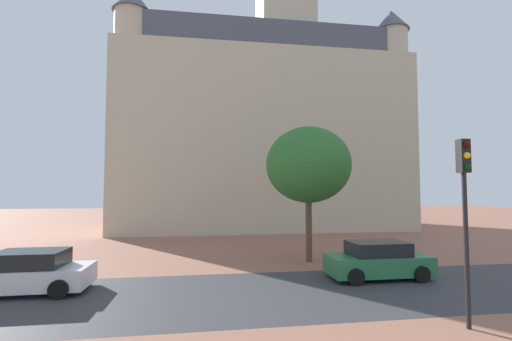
% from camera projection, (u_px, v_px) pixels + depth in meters
% --- Properties ---
extents(ground_plane, '(120.00, 120.00, 0.00)m').
position_uv_depth(ground_plane, '(261.00, 288.00, 12.79)').
color(ground_plane, '#93604C').
extents(street_asphalt_strip, '(120.00, 6.02, 0.00)m').
position_uv_depth(street_asphalt_strip, '(264.00, 293.00, 12.12)').
color(street_asphalt_strip, '#38383D').
rests_on(street_asphalt_strip, ground_plane).
extents(landmark_building, '(26.51, 12.74, 36.92)m').
position_uv_depth(landmark_building, '(264.00, 123.00, 34.86)').
color(landmark_building, beige).
rests_on(landmark_building, ground_plane).
extents(car_white, '(4.02, 2.08, 1.46)m').
position_uv_depth(car_white, '(30.00, 273.00, 12.24)').
color(car_white, silver).
rests_on(car_white, ground_plane).
extents(car_green, '(4.13, 1.94, 1.49)m').
position_uv_depth(car_green, '(378.00, 261.00, 14.22)').
color(car_green, '#287042').
rests_on(car_green, ground_plane).
extents(traffic_light_pole, '(0.28, 0.34, 4.97)m').
position_uv_depth(traffic_light_pole, '(465.00, 196.00, 9.21)').
color(traffic_light_pole, black).
rests_on(traffic_light_pole, ground_plane).
extents(tree_curb_far, '(4.33, 4.33, 6.86)m').
position_uv_depth(tree_curb_far, '(308.00, 165.00, 17.78)').
color(tree_curb_far, brown).
rests_on(tree_curb_far, ground_plane).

